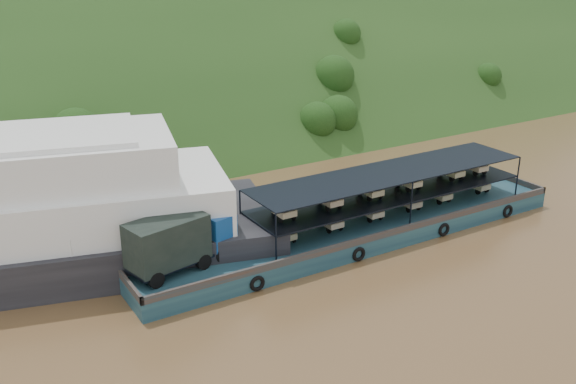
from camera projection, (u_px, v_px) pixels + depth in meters
ground at (332, 239)px, 47.80m from camera, size 160.00×160.00×0.00m
hillside at (158, 131)px, 76.56m from camera, size 140.00×39.60×39.60m
cargo_barge at (336, 227)px, 47.03m from camera, size 35.00×7.18×4.81m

